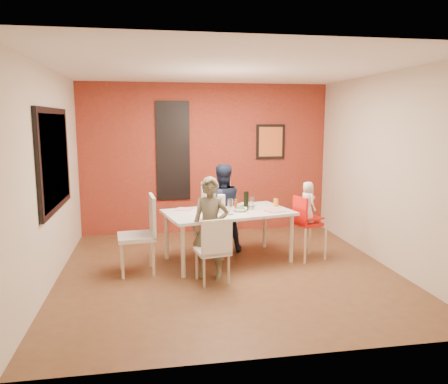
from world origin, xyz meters
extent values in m
plane|color=brown|center=(0.00, 0.00, 0.00)|extent=(4.50, 4.50, 0.00)
cube|color=white|center=(0.00, 0.00, 2.70)|extent=(4.50, 4.50, 0.02)
cube|color=beige|center=(0.00, 2.25, 1.35)|extent=(4.50, 0.02, 2.70)
cube|color=beige|center=(0.00, -2.25, 1.35)|extent=(4.50, 0.02, 2.70)
cube|color=beige|center=(-2.25, 0.00, 1.35)|extent=(0.02, 4.50, 2.70)
cube|color=beige|center=(2.25, 0.00, 1.35)|extent=(0.02, 4.50, 2.70)
cube|color=maroon|center=(0.00, 2.23, 1.35)|extent=(4.50, 0.02, 2.70)
cube|color=black|center=(-2.22, 0.20, 1.55)|extent=(0.05, 1.70, 1.30)
cube|color=black|center=(-2.21, 0.20, 1.55)|extent=(0.02, 1.55, 1.15)
cube|color=silver|center=(-0.60, 2.21, 1.50)|extent=(0.55, 0.03, 1.70)
cube|color=black|center=(-0.60, 2.21, 1.50)|extent=(0.60, 0.03, 1.76)
cube|color=black|center=(1.20, 2.21, 1.65)|extent=(0.54, 0.03, 0.64)
cube|color=orange|center=(1.20, 2.19, 1.65)|extent=(0.44, 0.01, 0.54)
cube|color=silver|center=(0.09, 0.43, 0.73)|extent=(1.96, 1.36, 0.04)
cylinder|color=beige|center=(-0.62, -0.15, 0.35)|extent=(0.06, 0.06, 0.71)
cylinder|color=beige|center=(-0.80, 0.66, 0.35)|extent=(0.06, 0.06, 0.71)
cylinder|color=beige|center=(0.97, 0.21, 0.35)|extent=(0.06, 0.06, 0.71)
cylinder|color=beige|center=(0.79, 1.02, 0.35)|extent=(0.06, 0.06, 0.71)
cube|color=silver|center=(-0.26, -0.37, 0.40)|extent=(0.46, 0.46, 0.04)
cube|color=silver|center=(-0.23, -0.55, 0.63)|extent=(0.39, 0.11, 0.45)
cylinder|color=tan|center=(-0.14, -0.18, 0.19)|extent=(0.03, 0.03, 0.39)
cylinder|color=tan|center=(-0.08, -0.50, 0.19)|extent=(0.03, 0.03, 0.39)
cylinder|color=tan|center=(-0.45, -0.24, 0.19)|extent=(0.03, 0.03, 0.39)
cylinder|color=tan|center=(-0.39, -0.56, 0.19)|extent=(0.03, 0.03, 0.39)
cube|color=silver|center=(0.06, 1.07, 0.50)|extent=(0.56, 0.56, 0.06)
cube|color=silver|center=(0.03, 1.29, 0.78)|extent=(0.49, 0.11, 0.56)
cylinder|color=#C5B492|center=(-0.11, 0.84, 0.24)|extent=(0.04, 0.04, 0.48)
cylinder|color=#C5B492|center=(-0.16, 1.24, 0.24)|extent=(0.04, 0.04, 0.48)
cylinder|color=#C5B492|center=(0.29, 0.90, 0.24)|extent=(0.04, 0.04, 0.48)
cylinder|color=#C5B492|center=(0.24, 1.30, 0.24)|extent=(0.04, 0.04, 0.48)
cube|color=silver|center=(-1.22, 0.15, 0.50)|extent=(0.53, 0.53, 0.06)
cube|color=silver|center=(-1.00, 0.17, 0.78)|extent=(0.09, 0.49, 0.55)
cylinder|color=beige|center=(-1.44, 0.33, 0.24)|extent=(0.04, 0.04, 0.48)
cylinder|color=beige|center=(-1.04, 0.37, 0.24)|extent=(0.04, 0.04, 0.48)
cylinder|color=beige|center=(-1.40, -0.07, 0.24)|extent=(0.04, 0.04, 0.48)
cylinder|color=beige|center=(-1.00, -0.03, 0.24)|extent=(0.04, 0.04, 0.48)
cube|color=red|center=(1.28, 0.35, 0.53)|extent=(0.41, 0.41, 0.05)
cube|color=red|center=(1.13, 0.30, 0.75)|extent=(0.12, 0.32, 0.39)
cube|color=red|center=(1.28, 0.35, 0.63)|extent=(0.41, 0.41, 0.02)
cylinder|color=beige|center=(1.50, 0.22, 0.25)|extent=(0.03, 0.03, 0.51)
cylinder|color=beige|center=(1.15, 0.12, 0.25)|extent=(0.03, 0.03, 0.51)
cylinder|color=beige|center=(1.40, 0.58, 0.25)|extent=(0.03, 0.03, 0.51)
cylinder|color=beige|center=(1.05, 0.47, 0.25)|extent=(0.03, 0.03, 0.51)
imported|color=brown|center=(-0.26, -0.21, 0.67)|extent=(0.57, 0.48, 1.33)
imported|color=black|center=(0.06, 0.91, 0.69)|extent=(0.75, 0.63, 1.38)
imported|color=silver|center=(1.26, 0.35, 0.86)|extent=(0.26, 0.33, 0.60)
cube|color=white|center=(-0.27, -0.04, 0.75)|extent=(0.27, 0.27, 0.01)
cube|color=white|center=(0.03, 0.78, 0.75)|extent=(0.31, 0.31, 0.01)
cube|color=silver|center=(0.75, 0.31, 0.75)|extent=(0.31, 0.31, 0.01)
cube|color=white|center=(-0.54, 0.65, 0.75)|extent=(0.29, 0.29, 0.01)
imported|color=white|center=(0.25, 0.39, 0.77)|extent=(0.24, 0.24, 0.05)
imported|color=silver|center=(0.44, 0.72, 0.77)|extent=(0.28, 0.28, 0.05)
cylinder|color=black|center=(0.36, 0.50, 0.88)|extent=(0.07, 0.07, 0.27)
cylinder|color=white|center=(0.07, 0.21, 0.85)|extent=(0.08, 0.08, 0.22)
cylinder|color=white|center=(0.45, 0.51, 0.84)|extent=(0.07, 0.07, 0.19)
cylinder|color=white|center=(-0.03, 0.37, 0.87)|extent=(0.11, 0.11, 0.25)
cylinder|color=red|center=(0.19, 0.44, 0.81)|extent=(0.04, 0.04, 0.14)
cylinder|color=#3A7828|center=(0.21, 0.51, 0.82)|extent=(0.04, 0.04, 0.15)
cylinder|color=brown|center=(0.11, 0.53, 0.81)|extent=(0.03, 0.03, 0.13)
cylinder|color=orange|center=(0.86, 0.64, 0.81)|extent=(0.07, 0.07, 0.12)
camera|label=1|loc=(-1.02, -5.64, 2.05)|focal=35.00mm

